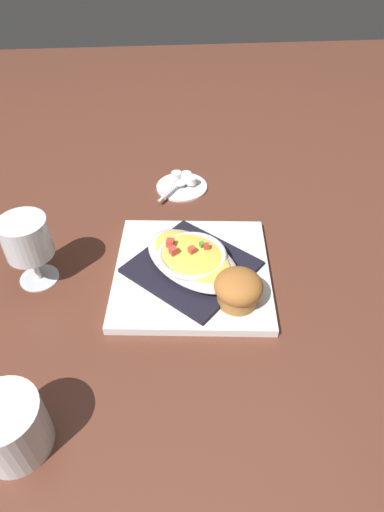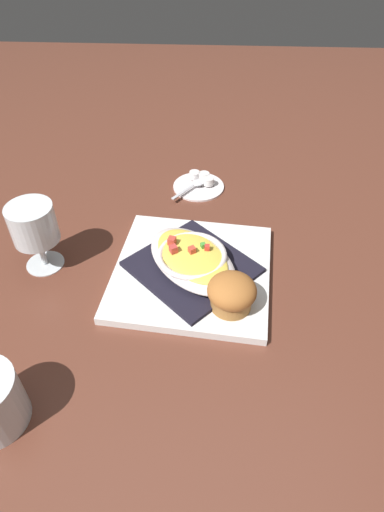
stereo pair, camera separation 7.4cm
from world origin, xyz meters
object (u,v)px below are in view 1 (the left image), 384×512
stemmed_glass (27,241)px  creamer_cup_2 (176,175)px  coffee_mug (9,428)px  creamer_cup_1 (186,176)px  gratin_dish (192,258)px  spoon (178,184)px  creamer_saucer (180,186)px  muffin (238,289)px  square_plate (192,271)px  creamer_cup_0 (192,180)px

stemmed_glass → creamer_cup_2: stemmed_glass is taller
coffee_mug → creamer_cup_1: coffee_mug is taller
gratin_dish → coffee_mug: bearing=138.9°
spoon → creamer_cup_2: (0.03, 0.00, 0.00)m
creamer_saucer → creamer_cup_1: creamer_cup_1 is taller
muffin → coffee_mug: (-0.20, 0.32, -0.01)m
stemmed_glass → creamer_saucer: stemmed_glass is taller
muffin → gratin_dish: bearing=39.3°
square_plate → spoon: 0.27m
stemmed_glass → creamer_saucer: size_ratio=1.12×
creamer_cup_0 → creamer_cup_1: (0.02, 0.01, 0.00)m
coffee_mug → creamer_saucer: bearing=-23.4°
gratin_dish → creamer_cup_0: (0.28, -0.02, -0.02)m
creamer_saucer → spoon: 0.01m
gratin_dish → creamer_cup_0: 0.28m
muffin → creamer_cup_1: size_ratio=3.29×
stemmed_glass → creamer_cup_1: stemmed_glass is taller
creamer_cup_0 → creamer_cup_2: bearing=53.7°
stemmed_glass → creamer_cup_2: (0.29, -0.26, -0.07)m
creamer_saucer → creamer_cup_1: size_ratio=4.80×
creamer_cup_1 → coffee_mug: bearing=156.1°
coffee_mug → stemmed_glass: size_ratio=0.90×
stemmed_glass → creamer_cup_1: (0.29, -0.28, -0.07)m
creamer_saucer → creamer_cup_2: (0.03, 0.01, 0.01)m
creamer_saucer → creamer_cup_0: 0.03m
muffin → stemmed_glass: 0.35m
muffin → creamer_cup_0: size_ratio=3.29×
spoon → gratin_dish: bearing=-178.4°
creamer_saucer → creamer_cup_2: size_ratio=4.80×
stemmed_glass → creamer_cup_1: bearing=-44.6°
muffin → coffee_mug: size_ratio=0.68×
muffin → stemmed_glass: size_ratio=0.61×
gratin_dish → creamer_cup_2: gratin_dish is taller
creamer_cup_2 → creamer_cup_0: bearing=-126.3°
square_plate → creamer_cup_0: bearing=-4.5°
gratin_dish → spoon: gratin_dish is taller
creamer_cup_1 → muffin: bearing=-171.7°
coffee_mug → creamer_cup_0: (0.56, -0.27, -0.02)m
coffee_mug → creamer_cup_1: bearing=-23.9°
square_plate → creamer_saucer: 0.28m
muffin → coffee_mug: bearing=122.6°
square_plate → stemmed_glass: stemmed_glass is taller
creamer_saucer → creamer_cup_1: 0.03m
muffin → creamer_cup_2: size_ratio=3.29×
square_plate → spoon: spoon is taller
coffee_mug → creamer_cup_0: coffee_mug is taller
stemmed_glass → creamer_cup_0: size_ratio=5.37×
muffin → creamer_cup_2: bearing=11.4°
creamer_cup_2 → muffin: bearing=-168.6°
creamer_cup_2 → spoon: bearing=-175.0°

